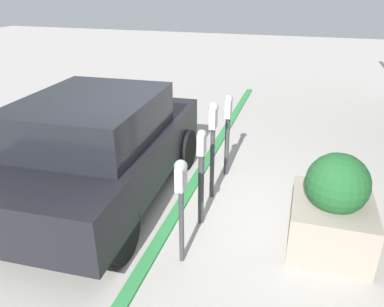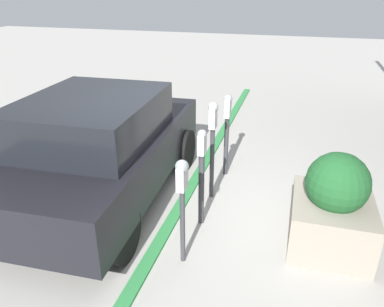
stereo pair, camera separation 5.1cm
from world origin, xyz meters
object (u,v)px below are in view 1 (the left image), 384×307
Objects in this scene: parking_meter_fourth at (228,124)px; parking_meter_nearest at (181,190)px; parking_meter_middle at (213,133)px; parked_car_front at (100,147)px; parking_meter_second at (201,168)px; planter_box at (333,209)px.

parking_meter_nearest is at bearing 178.88° from parking_meter_fourth.
parked_car_front is (-0.47, 1.58, -0.21)m from parking_meter_middle.
parking_meter_second is 0.33× the size of parked_car_front.
parking_meter_fourth is at bearing -1.12° from parking_meter_nearest.
parking_meter_middle is (0.71, 0.02, 0.20)m from parking_meter_second.
parking_meter_fourth is at bearing -4.34° from parking_meter_middle.
parking_meter_nearest is 1.07× the size of planter_box.
planter_box is (-0.72, -1.68, -0.52)m from parking_meter_middle.
parking_meter_nearest is 0.88× the size of parking_meter_middle.
parked_car_front reaches higher than planter_box.
parked_car_front is at bearing 127.71° from parking_meter_fourth.
parked_car_front is (1.05, 1.60, -0.13)m from parking_meter_nearest.
parking_meter_second is 0.74m from parking_meter_middle.
parking_meter_second is 0.90× the size of parking_meter_middle.
planter_box is at bearing -64.12° from parking_meter_nearest.
parking_meter_second is 1.69m from planter_box.
parking_meter_second is at bearing -0.59° from parking_meter_nearest.
parked_car_front is (-1.27, 1.64, -0.08)m from parking_meter_fourth.
parking_meter_middle is (1.53, 0.02, 0.08)m from parking_meter_nearest.
parking_meter_nearest is 0.82m from parking_meter_second.
parking_meter_nearest is 2.32m from parking_meter_fourth.
parking_meter_middle is at bearing 0.57° from parking_meter_nearest.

